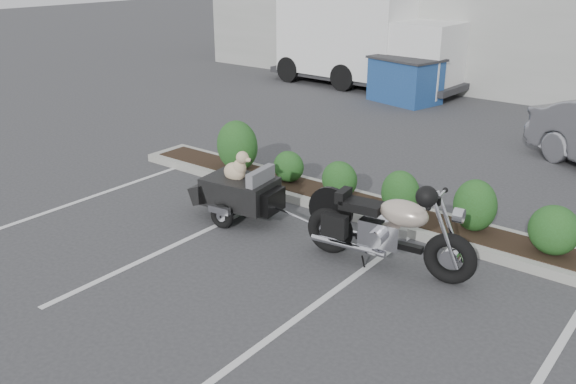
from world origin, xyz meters
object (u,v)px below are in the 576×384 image
Objects in this scene: motorcycle at (387,230)px; pet_trailer at (239,190)px; dumpster at (405,80)px; delivery_truck at (367,42)px.

motorcycle reaches higher than pet_trailer.
dumpster reaches higher than pet_trailer.
pet_trailer is at bearing -66.90° from delivery_truck.
dumpster is (-4.71, 9.52, 0.09)m from motorcycle.
motorcycle is at bearing -7.76° from pet_trailer.
motorcycle is 0.37× the size of delivery_truck.
motorcycle is 1.11× the size of dumpster.
pet_trailer is 9.69m from dumpster.
delivery_truck is (-6.85, 10.80, 0.90)m from motorcycle.
delivery_truck is at bearing 162.59° from dumpster.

